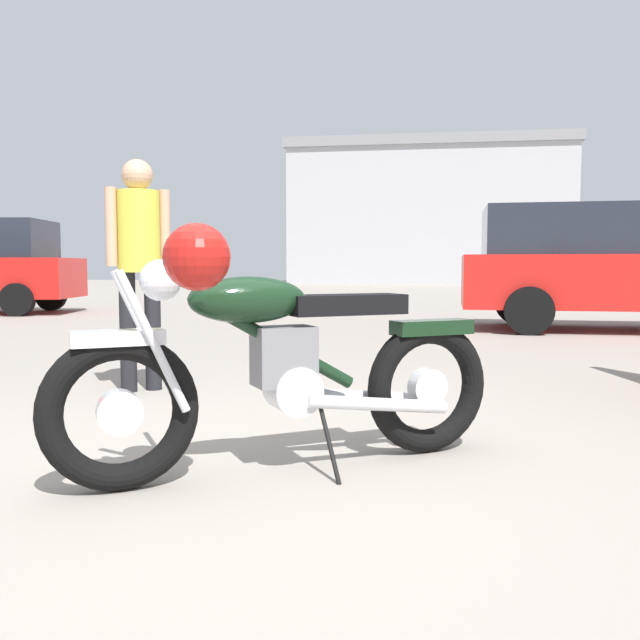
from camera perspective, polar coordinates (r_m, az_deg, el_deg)
ground_plane at (r=2.98m, az=-6.96°, el=-13.08°), size 80.00×80.00×0.00m
vintage_motorcycle at (r=2.93m, az=-3.54°, el=-3.50°), size 1.86×1.18×1.07m
bystander at (r=5.02m, az=-15.07°, el=5.73°), size 0.39×0.30×1.66m
silver_sedan_mid at (r=10.37m, az=24.46°, el=4.37°), size 4.82×2.25×1.74m
industrial_building at (r=40.07m, az=9.06°, el=8.49°), size 14.98×13.28×7.35m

